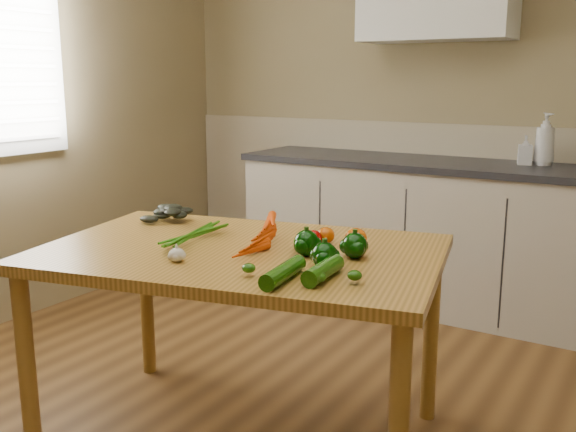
% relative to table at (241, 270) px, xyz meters
% --- Properties ---
extents(room, '(4.04, 5.04, 2.64)m').
position_rel_table_xyz_m(room, '(0.11, -0.15, 0.56)').
color(room, brown).
rests_on(room, ground).
extents(counter_run, '(2.84, 0.64, 1.14)m').
position_rel_table_xyz_m(counter_run, '(0.32, 1.87, -0.23)').
color(counter_run, '#B0A593').
rests_on(counter_run, ground).
extents(table, '(1.61, 1.22, 0.77)m').
position_rel_table_xyz_m(table, '(0.00, 0.00, 0.00)').
color(table, '#B07C33').
rests_on(table, ground).
extents(soap_bottle_a, '(0.16, 0.16, 0.29)m').
position_rel_table_xyz_m(soap_bottle_a, '(0.68, 1.99, 0.36)').
color(soap_bottle_a, silver).
rests_on(soap_bottle_a, counter_run).
extents(soap_bottle_b, '(0.09, 0.09, 0.17)m').
position_rel_table_xyz_m(soap_bottle_b, '(0.59, 1.95, 0.30)').
color(soap_bottle_b, silver).
rests_on(soap_bottle_b, counter_run).
extents(carrot_bunch, '(0.31, 0.26, 0.07)m').
position_rel_table_xyz_m(carrot_bunch, '(-0.03, 0.03, 0.12)').
color(carrot_bunch, '#DD4305').
rests_on(carrot_bunch, table).
extents(leafy_greens, '(0.21, 0.19, 0.10)m').
position_rel_table_xyz_m(leafy_greens, '(-0.52, 0.19, 0.14)').
color(leafy_greens, black).
rests_on(leafy_greens, table).
extents(garlic_bulb, '(0.06, 0.06, 0.05)m').
position_rel_table_xyz_m(garlic_bulb, '(-0.08, -0.26, 0.11)').
color(garlic_bulb, beige).
rests_on(garlic_bulb, table).
extents(pepper_a, '(0.09, 0.09, 0.09)m').
position_rel_table_xyz_m(pepper_a, '(0.26, 0.04, 0.13)').
color(pepper_a, black).
rests_on(pepper_a, table).
extents(pepper_b, '(0.09, 0.09, 0.09)m').
position_rel_table_xyz_m(pepper_b, '(0.41, 0.10, 0.13)').
color(pepper_b, black).
rests_on(pepper_b, table).
extents(pepper_c, '(0.09, 0.09, 0.09)m').
position_rel_table_xyz_m(pepper_c, '(0.38, -0.07, 0.13)').
color(pepper_c, black).
rests_on(pepper_c, table).
extents(tomato_a, '(0.06, 0.06, 0.06)m').
position_rel_table_xyz_m(tomato_a, '(0.21, 0.17, 0.12)').
color(tomato_a, '#8F0402').
rests_on(tomato_a, table).
extents(tomato_b, '(0.07, 0.07, 0.06)m').
position_rel_table_xyz_m(tomato_b, '(0.23, 0.23, 0.12)').
color(tomato_b, '#BC4A04').
rests_on(tomato_b, table).
extents(tomato_c, '(0.08, 0.08, 0.07)m').
position_rel_table_xyz_m(tomato_c, '(0.36, 0.22, 0.12)').
color(tomato_c, '#BC4A04').
rests_on(tomato_c, table).
extents(zucchini_a, '(0.07, 0.21, 0.06)m').
position_rel_table_xyz_m(zucchini_a, '(0.44, -0.17, 0.11)').
color(zucchini_a, '#154407').
rests_on(zucchini_a, table).
extents(zucchini_b, '(0.08, 0.24, 0.05)m').
position_rel_table_xyz_m(zucchini_b, '(0.34, -0.25, 0.11)').
color(zucchini_b, '#154407').
rests_on(zucchini_b, table).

